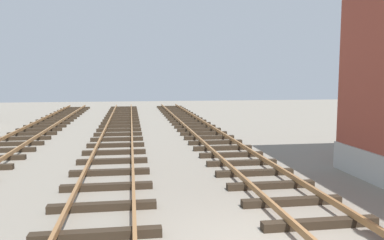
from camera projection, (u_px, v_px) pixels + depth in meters
track_near_building at (339, 236)px, 7.38m from camera, size 2.50×66.85×0.32m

